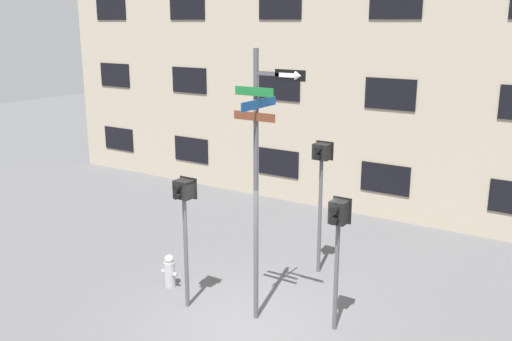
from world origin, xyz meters
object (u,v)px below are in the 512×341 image
street_sign_pole (259,167)px  pedestrian_signal_right (338,229)px  pedestrian_signal_left (184,208)px  pedestrian_signal_across (321,172)px  fire_hydrant (170,271)px

street_sign_pole → pedestrian_signal_right: (1.34, 0.42, -1.02)m
pedestrian_signal_left → pedestrian_signal_across: size_ratio=0.88×
street_sign_pole → pedestrian_signal_left: street_sign_pole is taller
pedestrian_signal_right → pedestrian_signal_across: pedestrian_signal_across is taller
street_sign_pole → pedestrian_signal_right: street_sign_pole is taller
pedestrian_signal_across → fire_hydrant: size_ratio=4.13×
street_sign_pole → pedestrian_signal_left: bearing=-166.8°
pedestrian_signal_left → pedestrian_signal_across: pedestrian_signal_across is taller
pedestrian_signal_right → pedestrian_signal_across: (-1.34, 2.05, 0.37)m
pedestrian_signal_left → pedestrian_signal_across: (1.44, 2.81, 0.27)m
pedestrian_signal_left → fire_hydrant: bearing=151.1°
fire_hydrant → pedestrian_signal_left: bearing=-28.9°
pedestrian_signal_left → pedestrian_signal_right: pedestrian_signal_left is taller
street_sign_pole → pedestrian_signal_left: 1.74m
pedestrian_signal_across → pedestrian_signal_left: bearing=-117.1°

